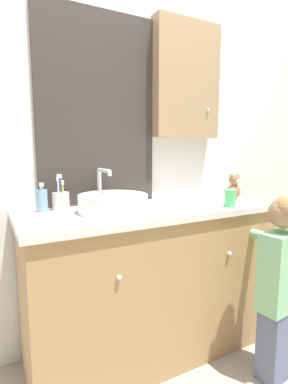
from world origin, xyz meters
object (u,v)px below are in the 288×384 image
Objects in this scene: drinking_cup at (230,198)px; teddy_bear at (234,187)px; sink_basin at (113,202)px; child_figure at (280,278)px; toothbrush_holder at (61,200)px; soap_dispenser at (42,200)px.

teddy_bear is at bearing 41.19° from drinking_cup.
sink_basin is at bearing 179.76° from teddy_bear.
toothbrush_holder is at bearing 144.83° from child_figure.
soap_dispenser is 1.56× the size of drinking_cup.
soap_dispenser is at bearing 152.26° from sink_basin.
child_figure is at bearing -32.30° from soap_dispenser.
soap_dispenser is 1.18m from teddy_bear.
teddy_bear is (1.07, -0.18, 0.03)m from toothbrush_holder.
child_figure is at bearing -35.17° from toothbrush_holder.
drinking_cup is at bearing -16.03° from sink_basin.
sink_basin is 0.66m from drinking_cup.
teddy_bear is (0.14, 0.48, 0.40)m from child_figure.
soap_dispenser is at bearing 159.79° from drinking_cup.
sink_basin is 0.29m from toothbrush_holder.
toothbrush_holder is 1.17× the size of teddy_bear.
toothbrush_holder reaches higher than drinking_cup.
drinking_cup is (-0.21, -0.18, -0.03)m from teddy_bear.
toothbrush_holder is 1.27× the size of soap_dispenser.
toothbrush_holder is at bearing 142.10° from sink_basin.
drinking_cup is at bearing -20.21° from soap_dispenser.
sink_basin is at bearing 163.97° from drinking_cup.
child_figure is at bearing -105.91° from teddy_bear.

